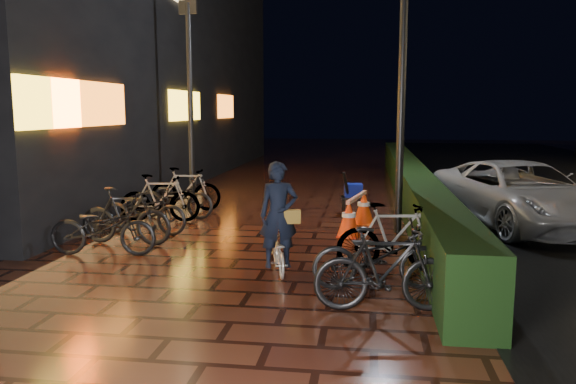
# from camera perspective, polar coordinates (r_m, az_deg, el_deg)

# --- Properties ---
(ground) EXTENTS (80.00, 80.00, 0.00)m
(ground) POSITION_cam_1_polar(r_m,az_deg,el_deg) (8.49, -6.82, -8.73)
(ground) COLOR #381911
(ground) RESTS_ON ground
(hedge) EXTENTS (0.70, 20.00, 1.00)m
(hedge) POSITION_cam_1_polar(r_m,az_deg,el_deg) (16.00, 12.22, 1.06)
(hedge) COLOR black
(hedge) RESTS_ON ground
(van) EXTENTS (3.62, 5.41, 1.38)m
(van) POSITION_cam_1_polar(r_m,az_deg,el_deg) (12.96, 22.48, -0.20)
(van) COLOR #AEAFB3
(van) RESTS_ON ground
(storefront_block) EXTENTS (12.09, 22.00, 9.00)m
(storefront_block) POSITION_cam_1_polar(r_m,az_deg,el_deg) (22.64, -23.49, 12.82)
(storefront_block) COLOR black
(storefront_block) RESTS_ON ground
(lamp_post_hedge) EXTENTS (0.56, 0.22, 5.86)m
(lamp_post_hedge) POSITION_cam_1_polar(r_m,az_deg,el_deg) (11.49, 11.53, 11.90)
(lamp_post_hedge) COLOR black
(lamp_post_hedge) RESTS_ON ground
(lamp_post_sf) EXTENTS (0.51, 0.16, 5.27)m
(lamp_post_sf) POSITION_cam_1_polar(r_m,az_deg,el_deg) (15.19, -9.91, 9.83)
(lamp_post_sf) COLOR black
(lamp_post_sf) RESTS_ON ground
(cyclist) EXTENTS (0.73, 1.27, 1.72)m
(cyclist) POSITION_cam_1_polar(r_m,az_deg,el_deg) (8.56, -0.98, -4.09)
(cyclist) COLOR silver
(cyclist) RESTS_ON ground
(traffic_barrier) EXTENTS (0.76, 1.80, 0.73)m
(traffic_barrier) POSITION_cam_1_polar(r_m,az_deg,el_deg) (11.77, 6.99, -2.08)
(traffic_barrier) COLOR #FF3C0D
(traffic_barrier) RESTS_ON ground
(cart_assembly) EXTENTS (0.62, 0.65, 1.07)m
(cart_assembly) POSITION_cam_1_polar(r_m,az_deg,el_deg) (13.39, 6.60, -0.00)
(cart_assembly) COLOR black
(cart_assembly) RESTS_ON ground
(parked_bikes_storefront) EXTENTS (2.03, 5.08, 1.07)m
(parked_bikes_storefront) POSITION_cam_1_polar(r_m,az_deg,el_deg) (12.06, -13.68, -1.32)
(parked_bikes_storefront) COLOR black
(parked_bikes_storefront) RESTS_ON ground
(parked_bikes_hedge) EXTENTS (2.13, 2.58, 1.07)m
(parked_bikes_hedge) POSITION_cam_1_polar(r_m,az_deg,el_deg) (7.96, 9.88, -6.11)
(parked_bikes_hedge) COLOR black
(parked_bikes_hedge) RESTS_ON ground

